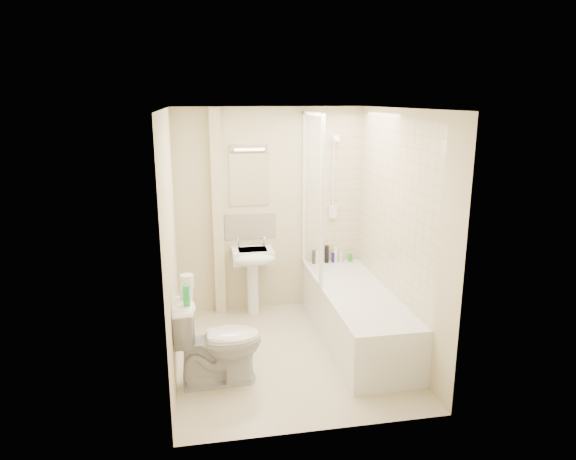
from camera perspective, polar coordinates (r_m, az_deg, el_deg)
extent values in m
plane|color=beige|center=(5.30, 0.17, -13.58)|extent=(2.50, 2.50, 0.00)
cube|color=beige|center=(6.05, -1.98, 2.13)|extent=(2.20, 0.02, 2.40)
cube|color=beige|center=(4.78, -12.90, -1.57)|extent=(0.02, 2.50, 2.40)
cube|color=beige|center=(5.16, 12.28, -0.36)|extent=(0.02, 2.50, 2.40)
cube|color=white|center=(4.68, 0.19, 13.35)|extent=(2.20, 2.50, 0.02)
cube|color=beige|center=(6.15, 4.97, 4.42)|extent=(0.70, 0.01, 1.75)
cube|color=beige|center=(5.29, 11.46, 2.54)|extent=(0.01, 2.10, 1.75)
cube|color=beige|center=(5.94, -7.83, 1.76)|extent=(0.12, 0.12, 2.40)
cube|color=beige|center=(6.05, -4.20, 0.45)|extent=(0.60, 0.02, 0.30)
cube|color=white|center=(5.94, -4.30, 5.60)|extent=(0.46, 0.01, 0.60)
cube|color=silver|center=(5.87, -4.34, 9.13)|extent=(0.42, 0.07, 0.07)
cube|color=white|center=(5.52, 7.56, -9.32)|extent=(0.70, 2.10, 0.55)
cube|color=white|center=(5.44, 7.64, -7.20)|extent=(0.56, 1.96, 0.05)
cube|color=white|center=(5.64, 2.70, 3.81)|extent=(0.01, 0.90, 1.80)
cube|color=white|center=(6.05, 1.78, 4.55)|extent=(0.04, 0.04, 1.80)
cube|color=white|center=(5.21, 3.81, 2.91)|extent=(0.04, 0.04, 1.80)
cube|color=white|center=(5.55, 2.81, 12.78)|extent=(0.04, 0.90, 0.04)
cube|color=white|center=(5.87, 2.60, -4.67)|extent=(0.04, 0.90, 0.03)
cylinder|color=white|center=(6.10, 5.05, 5.54)|extent=(0.02, 0.02, 0.90)
cylinder|color=white|center=(6.19, 4.96, 1.42)|extent=(0.05, 0.05, 0.02)
cylinder|color=white|center=(6.05, 5.14, 9.75)|extent=(0.05, 0.05, 0.02)
cylinder|color=white|center=(5.99, 5.32, 9.98)|extent=(0.08, 0.11, 0.11)
cube|color=white|center=(6.17, 4.98, 2.04)|extent=(0.10, 0.05, 0.14)
cylinder|color=white|center=(6.07, 4.94, 5.96)|extent=(0.01, 0.13, 0.84)
cylinder|color=white|center=(6.11, -3.91, -6.41)|extent=(0.14, 0.14, 0.64)
cube|color=white|center=(5.95, -3.95, -2.82)|extent=(0.47, 0.36, 0.15)
ellipsoid|color=white|center=(5.79, -3.76, -3.32)|extent=(0.47, 0.20, 0.15)
cube|color=silver|center=(5.93, -3.96, -2.32)|extent=(0.33, 0.24, 0.04)
cylinder|color=white|center=(6.01, -5.55, -1.51)|extent=(0.03, 0.03, 0.10)
cylinder|color=white|center=(6.04, -2.63, -1.38)|extent=(0.03, 0.03, 0.10)
sphere|color=white|center=(5.99, -5.56, -1.06)|extent=(0.04, 0.04, 0.04)
sphere|color=white|center=(6.03, -2.63, -0.92)|extent=(0.04, 0.04, 0.04)
cylinder|color=black|center=(6.21, 2.93, -3.00)|extent=(0.05, 0.05, 0.16)
cylinder|color=white|center=(6.21, 3.17, -3.01)|extent=(0.06, 0.06, 0.16)
cylinder|color=black|center=(6.23, 4.32, -2.70)|extent=(0.05, 0.05, 0.21)
cylinder|color=navy|center=(6.27, 5.08, -3.05)|extent=(0.05, 0.05, 0.12)
cylinder|color=#F3E9BB|center=(6.26, 5.29, -2.74)|extent=(0.06, 0.06, 0.19)
cylinder|color=silver|center=(6.29, 5.89, -2.93)|extent=(0.05, 0.05, 0.14)
cylinder|color=green|center=(6.33, 6.92, -3.07)|extent=(0.06, 0.06, 0.09)
imported|color=white|center=(4.71, -7.79, -12.15)|extent=(0.49, 0.80, 0.79)
cylinder|color=white|center=(4.61, -11.24, -6.83)|extent=(0.11, 0.11, 0.10)
cylinder|color=white|center=(4.58, -11.18, -5.57)|extent=(0.12, 0.12, 0.11)
cylinder|color=green|center=(4.44, -11.23, -7.18)|extent=(0.06, 0.06, 0.18)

